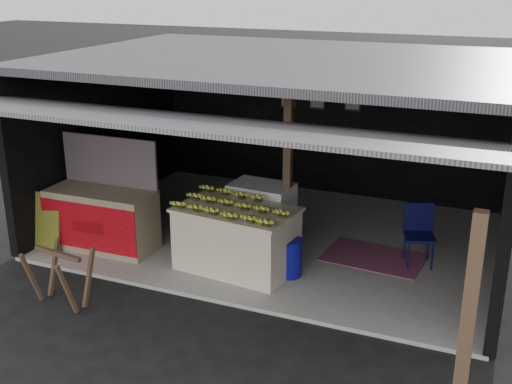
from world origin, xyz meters
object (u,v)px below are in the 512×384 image
at_px(white_crate, 261,216).
at_px(sawhorse, 60,271).
at_px(water_barrel, 289,258).
at_px(plastic_chair, 419,229).
at_px(banana_table, 237,238).
at_px(neighbor_stall, 102,216).

bearing_deg(white_crate, sawhorse, -120.01).
relative_size(water_barrel, plastic_chair, 0.58).
height_order(water_barrel, plastic_chair, plastic_chair).
bearing_deg(banana_table, plastic_chair, 33.43).
xyz_separation_m(white_crate, sawhorse, (-1.79, -2.70, -0.09)).
height_order(white_crate, water_barrel, white_crate).
distance_m(neighbor_stall, sawhorse, 1.82).
relative_size(banana_table, sawhorse, 2.28).
distance_m(banana_table, white_crate, 0.86).
bearing_deg(banana_table, sawhorse, -127.33).
bearing_deg(banana_table, white_crate, 93.14).
bearing_deg(neighbor_stall, plastic_chair, 15.00).
distance_m(banana_table, plastic_chair, 2.75).
relative_size(banana_table, water_barrel, 3.42).
bearing_deg(neighbor_stall, banana_table, 1.62).
height_order(sawhorse, water_barrel, sawhorse).
distance_m(banana_table, sawhorse, 2.54).
height_order(banana_table, neighbor_stall, neighbor_stall).
bearing_deg(plastic_chair, neighbor_stall, 177.62).
xyz_separation_m(neighbor_stall, plastic_chair, (4.74, 1.37, 0.02)).
relative_size(sawhorse, water_barrel, 1.50).
xyz_separation_m(white_crate, plastic_chair, (2.40, 0.41, 0.01)).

